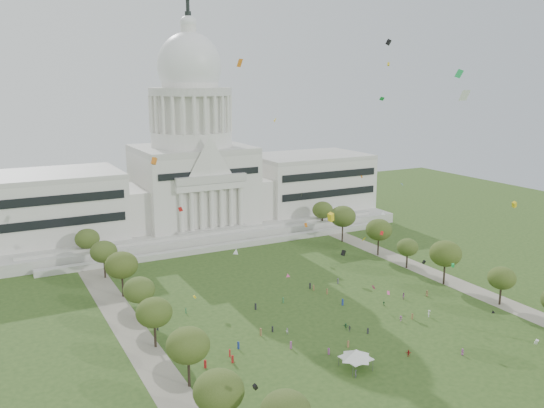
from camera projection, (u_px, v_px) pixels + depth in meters
The scene contains 31 objects.
ground at pixel (359, 336), 138.73m from camera, with size 400.00×400.00×0.00m, color #2E4A1B.
capitol at pixel (193, 176), 232.22m from camera, with size 160.00×64.50×91.30m.
path_left at pixel (129, 329), 142.86m from camera, with size 8.00×160.00×0.04m, color gray.
path_right at pixel (424, 270), 186.48m from camera, with size 8.00×160.00×0.04m, color gray.
row_tree_l_0 at pixel (219, 391), 97.51m from camera, with size 8.85×8.85×12.59m.
row_tree_l_1 at pixel (188, 345), 114.23m from camera, with size 8.86×8.86×12.59m.
row_tree_r_1 at pixel (502, 278), 156.58m from camera, with size 7.58×7.58×10.78m.
row_tree_l_2 at pixel (154, 312), 131.41m from camera, with size 8.42×8.42×11.97m.
row_tree_r_2 at pixel (446, 254), 171.82m from camera, with size 9.55×9.55×13.58m.
row_tree_l_3 at pixel (139, 290), 146.28m from camera, with size 8.12×8.12×11.55m.
row_tree_r_3 at pixel (408, 247), 187.22m from camera, with size 7.01×7.01×9.98m.
row_tree_l_4 at pixel (121, 265), 162.03m from camera, with size 9.29×9.29×13.21m.
row_tree_r_4 at pixel (379, 230), 200.36m from camera, with size 9.19×9.19×13.06m.
row_tree_l_5 at pixel (104, 252), 177.80m from camera, with size 8.33×8.33×11.85m.
row_tree_r_5 at pixel (343, 216), 217.08m from camera, with size 9.82×9.82×13.96m.
row_tree_l_6 at pixel (87, 239), 192.76m from camera, with size 8.19×8.19×11.64m.
row_tree_r_6 at pixel (323, 210), 234.02m from camera, with size 8.42×8.42×11.97m.
event_tent at pixel (356, 354), 122.64m from camera, with size 8.71×8.71×4.34m.
person_0 at pixel (427, 293), 164.00m from camera, with size 0.88×0.57×1.80m, color olive.
person_2 at pixel (404, 296), 162.03m from camera, with size 0.89×0.55×1.84m, color #994C8C.
person_3 at pixel (401, 319), 147.14m from camera, with size 0.96×0.49×1.48m, color #994C8C.
person_4 at pixel (350, 328), 141.23m from camera, with size 0.94×0.51×1.60m, color #4C4C51.
person_5 at pixel (346, 326), 142.55m from camera, with size 1.46×0.58×1.57m, color #33723F.
person_6 at pixel (463, 352), 129.06m from camera, with size 0.78×0.51×1.59m, color #994C8C.
person_7 at pixel (356, 374), 119.14m from camera, with size 0.69×0.50×1.89m, color #4C4C51.
person_8 at pixel (287, 331), 139.80m from camera, with size 0.76×0.47×1.57m, color silver.
person_9 at pixel (429, 314), 149.75m from camera, with size 1.22×0.63×1.89m, color silver.
person_10 at pixel (384, 303), 157.41m from camera, with size 0.79×0.43×1.35m, color #33723F.
person_11 at pixel (408, 353), 128.47m from camera, with size 1.40×0.56×1.51m, color #B21E1E.
distant_crowd at pixel (276, 322), 144.51m from camera, with size 60.71×37.92×1.95m.
kite_swarm at pixel (333, 207), 142.95m from camera, with size 84.76×94.74×64.60m.
Camera 1 is at (-78.40, -104.23, 60.78)m, focal length 38.00 mm.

